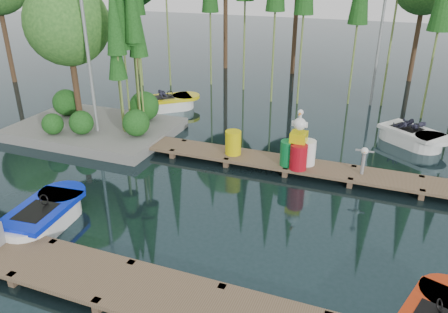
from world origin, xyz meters
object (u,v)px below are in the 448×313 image
(island, at_px, (84,52))
(boat_blue, at_px, (44,216))
(boat_yellow_far, at_px, (168,103))
(drum_cluster, at_px, (298,150))
(yellow_barrel, at_px, (233,143))

(island, bearing_deg, boat_blue, -63.54)
(boat_blue, distance_m, boat_yellow_far, 10.11)
(drum_cluster, bearing_deg, boat_yellow_far, 147.19)
(yellow_barrel, distance_m, drum_cluster, 2.27)
(boat_blue, height_order, yellow_barrel, yellow_barrel)
(drum_cluster, bearing_deg, island, 173.77)
(island, xyz_separation_m, yellow_barrel, (6.36, -0.79, -2.47))
(boat_yellow_far, xyz_separation_m, drum_cluster, (7.12, -4.59, 0.55))
(island, xyz_separation_m, boat_blue, (3.14, -6.32, -2.92))
(island, distance_m, boat_yellow_far, 4.89)
(island, bearing_deg, yellow_barrel, -7.09)
(boat_yellow_far, bearing_deg, drum_cluster, -53.20)
(boat_yellow_far, distance_m, yellow_barrel, 6.60)
(island, relative_size, boat_blue, 2.35)
(island, bearing_deg, drum_cluster, -6.23)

